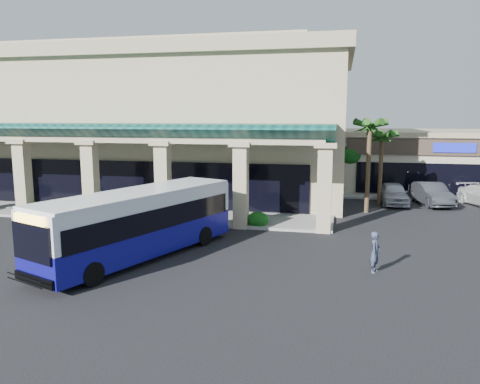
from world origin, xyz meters
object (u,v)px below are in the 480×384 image
(pedestrian, at_px, (375,252))
(car_white, at_px, (431,194))
(car_silver, at_px, (393,193))
(transit_bus, at_px, (140,225))

(pedestrian, height_order, car_white, pedestrian)
(pedestrian, bearing_deg, car_silver, 10.54)
(transit_bus, relative_size, pedestrian, 6.44)
(transit_bus, bearing_deg, pedestrian, 22.29)
(transit_bus, distance_m, car_white, 21.56)
(transit_bus, distance_m, car_silver, 19.72)
(pedestrian, height_order, car_silver, pedestrian)
(pedestrian, xyz_separation_m, car_silver, (2.23, 15.42, -0.06))
(transit_bus, height_order, car_white, transit_bus)
(transit_bus, distance_m, pedestrian, 9.89)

